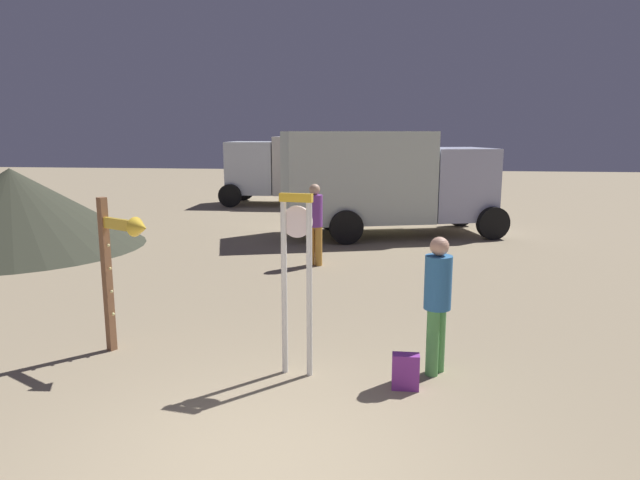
# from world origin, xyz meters

# --- Properties ---
(ground_plane) EXTENTS (80.00, 80.00, 0.00)m
(ground_plane) POSITION_xyz_m (0.00, 0.00, 0.00)
(ground_plane) COLOR gray
(standing_clock) EXTENTS (0.40, 0.15, 2.22)m
(standing_clock) POSITION_xyz_m (0.05, 2.12, 1.34)
(standing_clock) COLOR silver
(standing_clock) RESTS_ON ground_plane
(arrow_sign) EXTENTS (0.91, 0.61, 2.09)m
(arrow_sign) POSITION_xyz_m (-2.31, 2.42, 1.39)
(arrow_sign) COLOR brown
(arrow_sign) RESTS_ON ground_plane
(person_near_clock) EXTENTS (0.33, 0.33, 1.71)m
(person_near_clock) POSITION_xyz_m (1.73, 2.34, 0.95)
(person_near_clock) COLOR #529D50
(person_near_clock) RESTS_ON ground_plane
(backpack) EXTENTS (0.31, 0.20, 0.42)m
(backpack) POSITION_xyz_m (1.36, 1.85, 0.21)
(backpack) COLOR #833294
(backpack) RESTS_ON ground_plane
(person_distant) EXTENTS (0.35, 0.35, 1.81)m
(person_distant) POSITION_xyz_m (-0.50, 7.88, 1.01)
(person_distant) COLOR gold
(person_distant) RESTS_ON ground_plane
(box_truck_near) EXTENTS (6.50, 4.03, 2.93)m
(box_truck_near) POSITION_xyz_m (0.91, 11.87, 1.60)
(box_truck_near) COLOR silver
(box_truck_near) RESTS_ON ground_plane
(box_truck_far) EXTENTS (6.91, 2.64, 2.72)m
(box_truck_far) POSITION_xyz_m (-1.97, 18.55, 1.53)
(box_truck_far) COLOR silver
(box_truck_far) RESTS_ON ground_plane
(dome_tent) EXTENTS (6.40, 6.40, 2.02)m
(dome_tent) POSITION_xyz_m (-8.37, 8.93, 1.01)
(dome_tent) COLOR #303326
(dome_tent) RESTS_ON ground_plane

